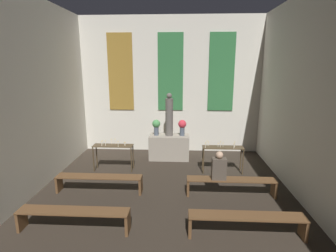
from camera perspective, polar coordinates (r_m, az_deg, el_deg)
name	(u,v)px	position (r m, az deg, el deg)	size (l,w,h in m)	color
wall_back	(171,85)	(9.99, 0.55, 8.88)	(6.93, 0.16, 5.05)	silver
altar	(169,147)	(9.40, 0.26, -4.58)	(1.41, 0.70, 0.86)	gray
statue	(169,116)	(9.12, 0.27, 2.24)	(0.27, 0.27, 1.50)	#5B5651
flower_vase_left	(156,126)	(9.23, -2.57, 0.07)	(0.28, 0.28, 0.56)	#4C5666
flower_vase_right	(182,126)	(9.19, 3.11, 0.00)	(0.28, 0.28, 0.56)	#4C5666
candle_rack_left	(113,149)	(8.49, -11.85, -4.95)	(1.26, 0.37, 1.01)	#473823
candle_rack_right	(223,151)	(8.31, 11.81, -5.35)	(1.26, 0.37, 1.01)	#473823
pew_third_left	(74,215)	(5.87, -19.86, -17.84)	(2.25, 0.36, 0.45)	brown
pew_third_right	(246,221)	(5.62, 16.70, -19.14)	(2.25, 0.36, 0.45)	brown
pew_back_left	(99,180)	(7.25, -14.75, -11.32)	(2.25, 0.36, 0.45)	brown
pew_back_right	(231,183)	(7.05, 13.53, -12.00)	(2.25, 0.36, 0.45)	brown
person_seated	(219,167)	(6.83, 11.04, -8.77)	(0.36, 0.24, 0.73)	#4C4238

